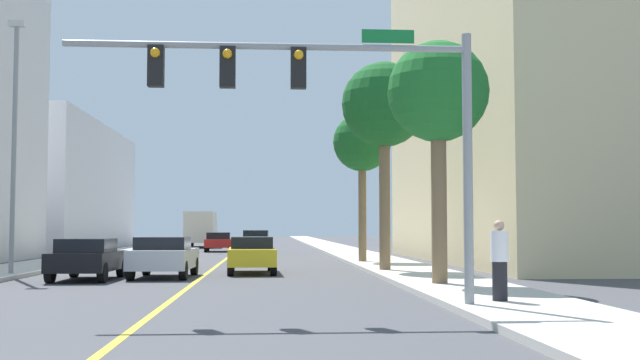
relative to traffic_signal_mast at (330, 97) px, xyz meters
name	(u,v)px	position (x,y,z in m)	size (l,w,h in m)	color
ground	(232,254)	(-3.52, 33.03, -4.39)	(192.00, 192.00, 0.00)	#47474C
sidewalk_left	(111,254)	(-11.06, 33.03, -4.32)	(3.08, 168.00, 0.15)	beige
sidewalk_right	(351,253)	(4.02, 33.03, -4.32)	(3.08, 168.00, 0.15)	beige
lane_marking_center	(232,254)	(-3.52, 33.03, -4.39)	(0.16, 144.00, 0.01)	yellow
building_left_far	(42,187)	(-19.06, 45.85, 0.48)	(10.09, 25.03, 9.74)	silver
building_right_near	(584,87)	(14.80, 21.97, 4.47)	(15.65, 25.33, 17.73)	beige
traffic_signal_mast	(330,97)	(0.00, 0.00, 0.00)	(8.39, 0.36, 5.68)	gray
street_lamp	(14,133)	(-10.02, 11.33, 0.56)	(0.56, 0.28, 8.75)	gray
palm_near	(438,95)	(3.57, 5.76, 1.09)	(2.89, 2.89, 6.89)	brown
palm_mid	(384,107)	(3.10, 12.73, 1.85)	(3.20, 3.20, 7.79)	brown
palm_far	(362,144)	(3.12, 19.69, 1.19)	(2.72, 2.72, 6.90)	brown
car_green	(256,241)	(-2.03, 35.11, -3.61)	(1.97, 4.00, 1.52)	#196638
car_red	(219,242)	(-4.73, 38.70, -3.68)	(1.95, 3.85, 1.35)	red
car_yellow	(252,254)	(-1.86, 13.20, -3.67)	(1.85, 4.09, 1.36)	gold
car_silver	(164,256)	(-4.80, 10.87, -3.67)	(2.04, 3.87, 1.39)	#BCBCC1
car_black	(87,258)	(-7.12, 9.86, -3.67)	(1.87, 3.86, 1.35)	black
delivery_truck	(201,228)	(-6.98, 50.58, -2.78)	(2.52, 8.25, 3.00)	silver
pedestrian	(500,260)	(3.70, 0.58, -3.38)	(0.38, 0.38, 1.72)	black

